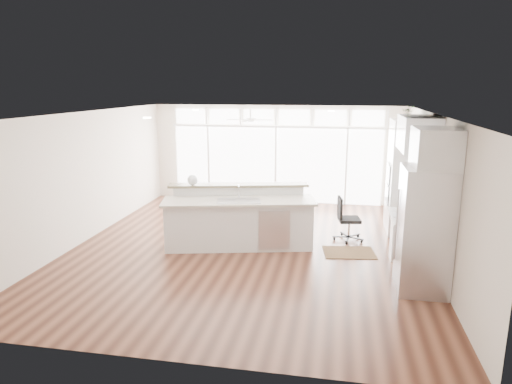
# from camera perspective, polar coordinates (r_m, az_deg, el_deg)

# --- Properties ---
(floor) EXTENTS (7.00, 8.00, 0.02)m
(floor) POSITION_cam_1_polar(r_m,az_deg,el_deg) (9.33, -0.97, -7.09)
(floor) COLOR #3C1D12
(floor) RESTS_ON ground
(ceiling) EXTENTS (7.00, 8.00, 0.02)m
(ceiling) POSITION_cam_1_polar(r_m,az_deg,el_deg) (8.77, -1.04, 9.77)
(ceiling) COLOR white
(ceiling) RESTS_ON wall_back
(wall_back) EXTENTS (7.00, 0.04, 2.70)m
(wall_back) POSITION_cam_1_polar(r_m,az_deg,el_deg) (12.83, 2.55, 4.76)
(wall_back) COLOR beige
(wall_back) RESTS_ON floor
(wall_front) EXTENTS (7.00, 0.04, 2.70)m
(wall_front) POSITION_cam_1_polar(r_m,az_deg,el_deg) (5.24, -9.79, -7.90)
(wall_front) COLOR beige
(wall_front) RESTS_ON floor
(wall_left) EXTENTS (0.04, 8.00, 2.70)m
(wall_left) POSITION_cam_1_polar(r_m,az_deg,el_deg) (10.22, -20.62, 1.78)
(wall_left) COLOR beige
(wall_left) RESTS_ON floor
(wall_right) EXTENTS (0.04, 8.00, 2.70)m
(wall_right) POSITION_cam_1_polar(r_m,az_deg,el_deg) (8.95, 21.53, 0.19)
(wall_right) COLOR beige
(wall_right) RESTS_ON floor
(glass_wall) EXTENTS (5.80, 0.06, 2.08)m
(glass_wall) POSITION_cam_1_polar(r_m,az_deg,el_deg) (12.82, 2.49, 3.40)
(glass_wall) COLOR white
(glass_wall) RESTS_ON wall_back
(transom_row) EXTENTS (5.90, 0.06, 0.40)m
(transom_row) POSITION_cam_1_polar(r_m,az_deg,el_deg) (12.67, 2.56, 9.34)
(transom_row) COLOR white
(transom_row) RESTS_ON wall_back
(desk_window) EXTENTS (0.04, 0.85, 0.85)m
(desk_window) POSITION_cam_1_polar(r_m,az_deg,el_deg) (9.19, 21.04, 1.82)
(desk_window) COLOR silver
(desk_window) RESTS_ON wall_right
(ceiling_fan) EXTENTS (1.16, 1.16, 0.32)m
(ceiling_fan) POSITION_cam_1_polar(r_m,az_deg,el_deg) (11.62, -0.71, 9.51)
(ceiling_fan) COLOR white
(ceiling_fan) RESTS_ON ceiling
(recessed_lights) EXTENTS (3.40, 3.00, 0.02)m
(recessed_lights) POSITION_cam_1_polar(r_m,az_deg,el_deg) (8.97, -0.78, 9.72)
(recessed_lights) COLOR #F3E9CE
(recessed_lights) RESTS_ON ceiling
(oven_cabinet) EXTENTS (0.64, 1.20, 2.50)m
(oven_cabinet) POSITION_cam_1_polar(r_m,az_deg,el_deg) (10.66, 17.97, 1.87)
(oven_cabinet) COLOR white
(oven_cabinet) RESTS_ON floor
(desk_nook) EXTENTS (0.72, 1.30, 0.76)m
(desk_nook) POSITION_cam_1_polar(r_m,az_deg,el_deg) (9.42, 18.48, -5.07)
(desk_nook) COLOR white
(desk_nook) RESTS_ON floor
(upper_cabinets) EXTENTS (0.64, 1.30, 0.64)m
(upper_cabinets) POSITION_cam_1_polar(r_m,az_deg,el_deg) (9.03, 19.64, 6.89)
(upper_cabinets) COLOR white
(upper_cabinets) RESTS_ON wall_right
(refrigerator) EXTENTS (0.76, 0.90, 2.00)m
(refrigerator) POSITION_cam_1_polar(r_m,az_deg,el_deg) (7.68, 20.30, -4.46)
(refrigerator) COLOR silver
(refrigerator) RESTS_ON floor
(fridge_cabinet) EXTENTS (0.64, 0.90, 0.60)m
(fridge_cabinet) POSITION_cam_1_polar(r_m,az_deg,el_deg) (7.42, 21.55, 5.15)
(fridge_cabinet) COLOR white
(fridge_cabinet) RESTS_ON wall_right
(framed_photos) EXTENTS (0.06, 0.22, 0.80)m
(framed_photos) POSITION_cam_1_polar(r_m,az_deg,el_deg) (9.82, 20.34, 1.66)
(framed_photos) COLOR black
(framed_photos) RESTS_ON wall_right
(kitchen_island) EXTENTS (3.23, 1.80, 1.21)m
(kitchen_island) POSITION_cam_1_polar(r_m,az_deg,el_deg) (9.24, -2.14, -3.28)
(kitchen_island) COLOR white
(kitchen_island) RESTS_ON floor
(rug) EXTENTS (1.08, 0.85, 0.01)m
(rug) POSITION_cam_1_polar(r_m,az_deg,el_deg) (9.26, 11.55, -7.41)
(rug) COLOR #332010
(rug) RESTS_ON floor
(office_chair) EXTENTS (0.55, 0.52, 0.93)m
(office_chair) POSITION_cam_1_polar(r_m,az_deg,el_deg) (9.85, 11.59, -3.35)
(office_chair) COLOR black
(office_chair) RESTS_ON floor
(fishbowl) EXTENTS (0.28, 0.28, 0.22)m
(fishbowl) POSITION_cam_1_polar(r_m,az_deg,el_deg) (9.50, -7.93, 1.50)
(fishbowl) COLOR white
(fishbowl) RESTS_ON kitchen_island
(monitor) EXTENTS (0.15, 0.49, 0.40)m
(monitor) POSITION_cam_1_polar(r_m,az_deg,el_deg) (9.25, 18.25, -1.64)
(monitor) COLOR black
(monitor) RESTS_ON desk_nook
(keyboard) EXTENTS (0.15, 0.34, 0.02)m
(keyboard) POSITION_cam_1_polar(r_m,az_deg,el_deg) (9.28, 17.13, -2.75)
(keyboard) COLOR silver
(keyboard) RESTS_ON desk_nook
(potted_plant) EXTENTS (0.31, 0.33, 0.24)m
(potted_plant) POSITION_cam_1_polar(r_m,az_deg,el_deg) (10.49, 18.50, 9.21)
(potted_plant) COLOR #245424
(potted_plant) RESTS_ON oven_cabinet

